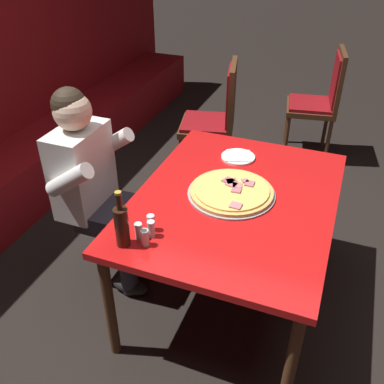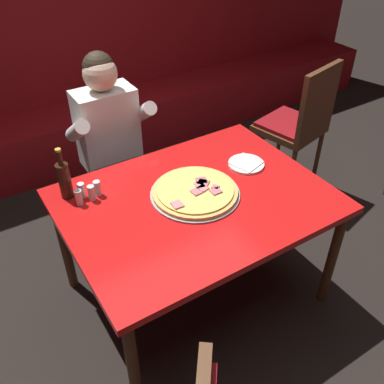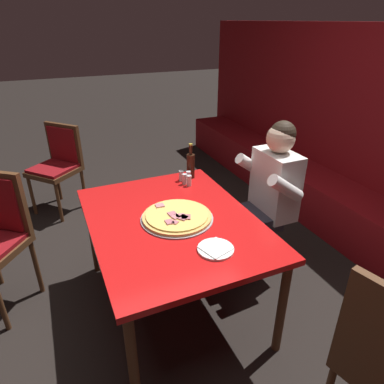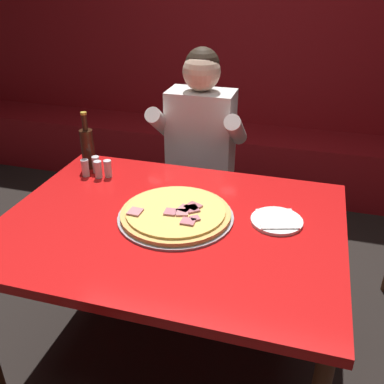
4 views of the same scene
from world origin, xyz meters
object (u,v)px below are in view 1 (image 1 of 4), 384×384
(plate_white_paper, at_px, (238,157))
(dining_chair_near_left, at_px, (217,116))
(shaker_oregano, at_px, (139,232))
(main_dining_table, at_px, (235,207))
(shaker_red_pepper_flakes, at_px, (145,238))
(beer_bottle, at_px, (122,225))
(shaker_parmesan, at_px, (151,223))
(diner_seated_blue_shirt, at_px, (96,184))
(pizza, at_px, (232,192))
(shaker_black_pepper, at_px, (151,230))
(dining_chair_far_right, at_px, (322,97))

(plate_white_paper, relative_size, dining_chair_near_left, 0.20)
(shaker_oregano, height_order, dining_chair_near_left, dining_chair_near_left)
(main_dining_table, distance_m, shaker_red_pepper_flakes, 0.61)
(main_dining_table, height_order, dining_chair_near_left, dining_chair_near_left)
(plate_white_paper, height_order, beer_bottle, beer_bottle)
(plate_white_paper, height_order, shaker_parmesan, shaker_parmesan)
(diner_seated_blue_shirt, bearing_deg, shaker_parmesan, -121.49)
(pizza, distance_m, shaker_oregano, 0.59)
(shaker_parmesan, bearing_deg, shaker_oregano, 161.33)
(shaker_red_pepper_flakes, distance_m, dining_chair_near_left, 1.84)
(shaker_black_pepper, height_order, diner_seated_blue_shirt, diner_seated_blue_shirt)
(dining_chair_far_right, bearing_deg, shaker_black_pepper, 168.77)
(shaker_red_pepper_flakes, xyz_separation_m, dining_chair_near_left, (1.81, 0.25, -0.17))
(beer_bottle, relative_size, diner_seated_blue_shirt, 0.23)
(shaker_oregano, xyz_separation_m, dining_chair_near_left, (1.78, 0.20, -0.17))
(beer_bottle, distance_m, dining_chair_near_left, 1.87)
(beer_bottle, distance_m, shaker_oregano, 0.11)
(pizza, bearing_deg, plate_white_paper, 11.01)
(dining_chair_near_left, bearing_deg, plate_white_paper, -153.97)
(diner_seated_blue_shirt, xyz_separation_m, dining_chair_far_right, (2.19, -1.03, -0.12))
(shaker_oregano, bearing_deg, main_dining_table, -33.28)
(plate_white_paper, distance_m, dining_chair_near_left, 0.97)
(beer_bottle, height_order, shaker_parmesan, beer_bottle)
(shaker_red_pepper_flakes, relative_size, dining_chair_near_left, 0.08)
(shaker_black_pepper, distance_m, dining_chair_near_left, 1.77)
(dining_chair_near_left, bearing_deg, beer_bottle, -175.27)
(plate_white_paper, bearing_deg, dining_chair_near_left, 26.03)
(pizza, relative_size, plate_white_paper, 2.28)
(shaker_red_pepper_flakes, distance_m, shaker_black_pepper, 0.07)
(plate_white_paper, distance_m, dining_chair_far_right, 1.71)
(shaker_red_pepper_flakes, relative_size, shaker_oregano, 1.00)
(plate_white_paper, bearing_deg, shaker_black_pepper, 168.85)
(plate_white_paper, height_order, diner_seated_blue_shirt, diner_seated_blue_shirt)
(pizza, distance_m, plate_white_paper, 0.41)
(main_dining_table, distance_m, beer_bottle, 0.70)
(shaker_black_pepper, bearing_deg, beer_bottle, 136.13)
(beer_bottle, bearing_deg, shaker_parmesan, -27.75)
(main_dining_table, bearing_deg, beer_bottle, 146.28)
(plate_white_paper, distance_m, beer_bottle, 1.02)
(dining_chair_near_left, bearing_deg, diner_seated_blue_shirt, 168.61)
(plate_white_paper, bearing_deg, diner_seated_blue_shirt, 126.98)
(shaker_oregano, bearing_deg, shaker_parmesan, -18.67)
(main_dining_table, relative_size, shaker_black_pepper, 16.04)
(pizza, height_order, dining_chair_near_left, dining_chair_near_left)
(pizza, xyz_separation_m, shaker_parmesan, (-0.44, 0.27, 0.02))
(shaker_red_pepper_flakes, height_order, shaker_black_pepper, same)
(pizza, xyz_separation_m, shaker_oregano, (-0.51, 0.30, 0.02))
(shaker_parmesan, distance_m, diner_seated_blue_shirt, 0.60)
(pizza, distance_m, shaker_black_pepper, 0.54)
(beer_bottle, height_order, shaker_black_pepper, beer_bottle)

